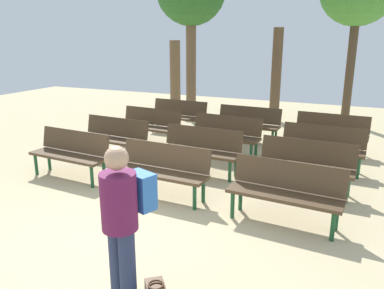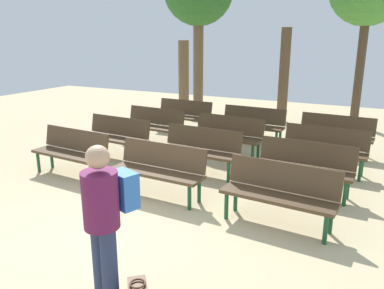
{
  "view_description": "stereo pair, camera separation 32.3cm",
  "coord_description": "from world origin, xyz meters",
  "views": [
    {
      "loc": [
        2.93,
        -3.69,
        2.59
      ],
      "look_at": [
        0.0,
        2.88,
        0.55
      ],
      "focal_mm": 36.04,
      "sensor_mm": 36.0,
      "label": 1
    },
    {
      "loc": [
        3.22,
        -3.55,
        2.59
      ],
      "look_at": [
        0.0,
        2.88,
        0.55
      ],
      "focal_mm": 36.04,
      "sensor_mm": 36.0,
      "label": 2
    }
  ],
  "objects": [
    {
      "name": "ground_plane",
      "position": [
        0.0,
        0.0,
        0.0
      ],
      "size": [
        24.0,
        24.0,
        0.0
      ],
      "primitive_type": "plane",
      "color": "#CCB789"
    },
    {
      "name": "bench_r0_c0",
      "position": [
        -1.95,
        1.67,
        0.5
      ],
      "size": [
        1.63,
        0.59,
        0.87
      ],
      "rotation": [
        0.0,
        0.0,
        -0.07
      ],
      "color": "#4C3823",
      "rests_on": "ground_plane"
    },
    {
      "name": "bench_r0_c1",
      "position": [
        0.06,
        1.56,
        0.5
      ],
      "size": [
        1.62,
        0.54,
        0.87
      ],
      "rotation": [
        0.0,
        0.0,
        -0.04
      ],
      "color": "#4C3823",
      "rests_on": "ground_plane"
    },
    {
      "name": "bench_r0_c2",
      "position": [
        2.08,
        1.46,
        0.5
      ],
      "size": [
        1.63,
        0.59,
        0.87
      ],
      "rotation": [
        0.0,
        0.0,
        -0.07
      ],
      "color": "#4C3823",
      "rests_on": "ground_plane"
    },
    {
      "name": "bench_r1_c0",
      "position": [
        -1.89,
        2.98,
        0.5
      ],
      "size": [
        1.63,
        0.58,
        0.87
      ],
      "rotation": [
        0.0,
        0.0,
        -0.07
      ],
      "color": "#4C3823",
      "rests_on": "ground_plane"
    },
    {
      "name": "bench_r1_c1",
      "position": [
        0.18,
        2.89,
        0.5
      ],
      "size": [
        1.62,
        0.55,
        0.87
      ],
      "rotation": [
        0.0,
        0.0,
        -0.04
      ],
      "color": "#4C3823",
      "rests_on": "ground_plane"
    },
    {
      "name": "bench_r1_c2",
      "position": [
        2.17,
        2.77,
        0.5
      ],
      "size": [
        1.62,
        0.54,
        0.87
      ],
      "rotation": [
        0.0,
        0.0,
        -0.04
      ],
      "color": "#4C3823",
      "rests_on": "ground_plane"
    },
    {
      "name": "bench_r2_c0",
      "position": [
        -1.75,
        4.28,
        0.5
      ],
      "size": [
        1.63,
        0.59,
        0.87
      ],
      "rotation": [
        0.0,
        0.0,
        -0.07
      ],
      "color": "#4C3823",
      "rests_on": "ground_plane"
    },
    {
      "name": "bench_r2_c1",
      "position": [
        0.22,
        4.18,
        0.5
      ],
      "size": [
        1.63,
        0.58,
        0.87
      ],
      "rotation": [
        0.0,
        0.0,
        -0.06
      ],
      "color": "#4C3823",
      "rests_on": "ground_plane"
    },
    {
      "name": "bench_r2_c2",
      "position": [
        2.31,
        4.03,
        0.5
      ],
      "size": [
        1.62,
        0.54,
        0.87
      ],
      "rotation": [
        0.0,
        0.0,
        -0.04
      ],
      "color": "#4C3823",
      "rests_on": "ground_plane"
    },
    {
      "name": "bench_r3_c0",
      "position": [
        -1.66,
        5.66,
        0.5
      ],
      "size": [
        1.62,
        0.53,
        0.87
      ],
      "rotation": [
        0.0,
        0.0,
        -0.03
      ],
      "color": "#4C3823",
      "rests_on": "ground_plane"
    },
    {
      "name": "bench_r3_c1",
      "position": [
        0.37,
        5.48,
        0.5
      ],
      "size": [
        1.62,
        0.54,
        0.87
      ],
      "rotation": [
        0.0,
        0.0,
        -0.04
      ],
      "color": "#4C3823",
      "rests_on": "ground_plane"
    },
    {
      "name": "bench_r3_c2",
      "position": [
        2.36,
        5.34,
        0.5
      ],
      "size": [
        1.62,
        0.56,
        0.87
      ],
      "rotation": [
        0.0,
        0.0,
        -0.05
      ],
      "color": "#4C3823",
      "rests_on": "ground_plane"
    },
    {
      "name": "tree_0",
      "position": [
        0.43,
        8.24,
        1.41
      ],
      "size": [
        0.31,
        0.31,
        2.83
      ],
      "color": "brown",
      "rests_on": "ground_plane"
    },
    {
      "name": "tree_3",
      "position": [
        -3.36,
        8.91,
        1.21
      ],
      "size": [
        0.38,
        0.38,
        2.43
      ],
      "color": "brown",
      "rests_on": "ground_plane"
    },
    {
      "name": "visitor_with_backpack",
      "position": [
        1.0,
        -0.96,
        0.94
      ],
      "size": [
        0.46,
        0.59,
        1.65
      ],
      "rotation": [
        0.0,
        0.0,
        2.8
      ],
      "color": "navy",
      "rests_on": "ground_plane"
    }
  ]
}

